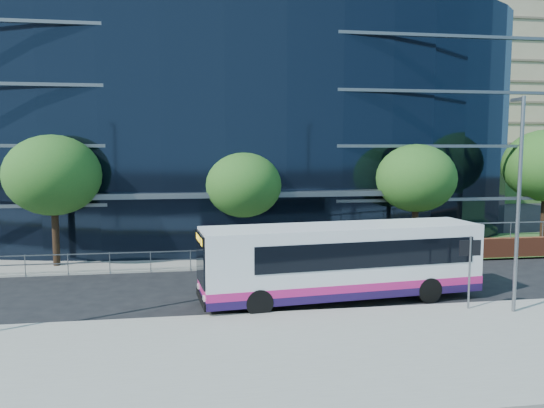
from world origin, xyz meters
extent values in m
plane|color=black|center=(0.00, 0.00, 0.00)|extent=(200.00, 200.00, 0.00)
cube|color=gray|center=(0.00, -5.00, 0.07)|extent=(80.00, 8.00, 0.15)
cube|color=gray|center=(0.00, -1.00, 0.08)|extent=(80.00, 0.25, 0.16)
cube|color=gold|center=(0.00, -0.80, 0.01)|extent=(80.00, 0.08, 0.01)
cube|color=gold|center=(0.00, -0.65, 0.01)|extent=(80.00, 0.08, 0.01)
cube|color=gray|center=(-6.00, 11.00, 0.05)|extent=(50.00, 8.00, 0.10)
cube|color=black|center=(-4.00, 24.00, 8.00)|extent=(38.00, 16.00, 16.00)
cube|color=#595E66|center=(-4.00, 9.50, 3.70)|extent=(22.00, 1.20, 0.30)
cube|color=slate|center=(-8.00, 7.00, 1.05)|extent=(24.00, 0.05, 0.05)
cube|color=slate|center=(-8.00, 7.00, 0.60)|extent=(24.00, 0.05, 0.05)
cylinder|color=slate|center=(-8.00, 7.00, 0.55)|extent=(0.04, 0.04, 1.10)
cube|color=#2D511E|center=(32.00, 56.00, 2.00)|extent=(60.00, 42.00, 4.00)
cube|color=tan|center=(32.00, 58.00, 17.00)|extent=(50.00, 12.00, 26.00)
cylinder|color=slate|center=(4.50, -1.60, 1.55)|extent=(0.08, 0.08, 2.80)
cube|color=black|center=(4.50, -1.58, 2.50)|extent=(0.85, 0.06, 0.60)
cylinder|color=black|center=(-13.00, 9.00, 1.65)|extent=(0.36, 0.36, 3.30)
ellipsoid|color=#164F1A|center=(-13.00, 9.00, 4.88)|extent=(4.95, 4.95, 4.21)
cylinder|color=black|center=(-3.00, 9.50, 1.43)|extent=(0.36, 0.36, 2.86)
ellipsoid|color=#164F1A|center=(-3.00, 9.50, 4.23)|extent=(4.29, 4.29, 3.65)
cylinder|color=black|center=(7.00, 9.00, 1.54)|extent=(0.36, 0.36, 3.08)
ellipsoid|color=#164F1A|center=(7.00, 9.00, 4.55)|extent=(4.62, 4.62, 3.93)
cylinder|color=black|center=(16.00, 10.00, 1.76)|extent=(0.36, 0.36, 3.52)
cylinder|color=black|center=(24.00, 40.00, 1.54)|extent=(0.36, 0.36, 3.08)
ellipsoid|color=#164F1A|center=(24.00, 40.00, 4.55)|extent=(4.62, 4.62, 3.93)
cylinder|color=slate|center=(6.00, -2.20, 4.15)|extent=(0.14, 0.14, 8.00)
cube|color=slate|center=(6.00, -1.85, 8.05)|extent=(0.15, 0.70, 0.12)
cube|color=silver|center=(0.13, 0.69, 1.75)|extent=(11.69, 3.75, 2.77)
cube|color=#1F0F3F|center=(0.13, 0.69, 0.52)|extent=(11.71, 3.80, 0.31)
cube|color=#BC1B69|center=(0.13, 0.69, 0.84)|extent=(11.71, 3.80, 0.31)
cube|color=black|center=(0.75, 0.76, 2.14)|extent=(9.41, 3.57, 1.04)
cube|color=black|center=(-5.61, 0.11, 1.88)|extent=(0.30, 2.24, 1.62)
cube|color=black|center=(-5.62, 0.11, 2.84)|extent=(0.31, 2.14, 0.42)
cube|color=yellow|center=(-5.69, 0.37, 2.84)|extent=(0.16, 1.15, 0.23)
cube|color=black|center=(-5.61, 0.11, 0.47)|extent=(0.35, 2.50, 0.25)
cylinder|color=black|center=(-3.49, -0.86, 0.52)|extent=(1.07, 0.42, 1.04)
cylinder|color=black|center=(3.57, -0.15, 0.52)|extent=(1.07, 0.42, 1.04)
camera|label=1|loc=(-5.99, -19.98, 6.26)|focal=35.00mm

